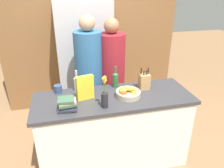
% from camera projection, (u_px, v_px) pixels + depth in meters
% --- Properties ---
extents(ground_plane, '(14.00, 14.00, 0.00)m').
position_uv_depth(ground_plane, '(113.00, 158.00, 2.84)').
color(ground_plane, '#936B47').
extents(kitchen_island, '(1.79, 0.66, 0.91)m').
position_uv_depth(kitchen_island, '(114.00, 130.00, 2.65)').
color(kitchen_island, silver).
rests_on(kitchen_island, ground_plane).
extents(back_wall_wood, '(2.99, 0.12, 2.60)m').
position_uv_depth(back_wall_wood, '(91.00, 33.00, 3.71)').
color(back_wall_wood, brown).
rests_on(back_wall_wood, ground_plane).
extents(refrigerator, '(0.82, 0.63, 1.86)m').
position_uv_depth(refrigerator, '(85.00, 61.00, 3.52)').
color(refrigerator, '#B7B7BC').
rests_on(refrigerator, ground_plane).
extents(fruit_bowl, '(0.28, 0.28, 0.12)m').
position_uv_depth(fruit_bowl, '(128.00, 93.00, 2.44)').
color(fruit_bowl, tan).
rests_on(fruit_bowl, kitchen_island).
extents(knife_block, '(0.12, 0.10, 0.27)m').
position_uv_depth(knife_block, '(144.00, 82.00, 2.60)').
color(knife_block, tan).
rests_on(knife_block, kitchen_island).
extents(flower_vase, '(0.07, 0.07, 0.35)m').
position_uv_depth(flower_vase, '(105.00, 96.00, 2.20)').
color(flower_vase, '#232328').
rests_on(flower_vase, kitchen_island).
extents(cereal_box, '(0.20, 0.10, 0.27)m').
position_uv_depth(cereal_box, '(85.00, 88.00, 2.36)').
color(cereal_box, yellow).
rests_on(cereal_box, kitchen_island).
extents(coffee_mug, '(0.09, 0.13, 0.09)m').
position_uv_depth(coffee_mug, '(58.00, 89.00, 2.53)').
color(coffee_mug, '#334770').
rests_on(coffee_mug, kitchen_island).
extents(book_stack, '(0.20, 0.17, 0.13)m').
position_uv_depth(book_stack, '(67.00, 104.00, 2.17)').
color(book_stack, '#B7A88E').
rests_on(book_stack, kitchen_island).
extents(bottle_oil, '(0.07, 0.07, 0.26)m').
position_uv_depth(bottle_oil, '(115.00, 79.00, 2.65)').
color(bottle_oil, '#286633').
rests_on(bottle_oil, kitchen_island).
extents(bottle_vinegar, '(0.07, 0.07, 0.26)m').
position_uv_depth(bottle_vinegar, '(77.00, 83.00, 2.55)').
color(bottle_vinegar, '#B2BCC1').
rests_on(bottle_vinegar, kitchen_island).
extents(person_at_sink, '(0.37, 0.37, 1.74)m').
position_uv_depth(person_at_sink, '(89.00, 73.00, 2.92)').
color(person_at_sink, '#383842').
rests_on(person_at_sink, ground_plane).
extents(person_in_blue, '(0.37, 0.37, 1.69)m').
position_uv_depth(person_in_blue, '(111.00, 73.00, 3.00)').
color(person_in_blue, '#383842').
rests_on(person_in_blue, ground_plane).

